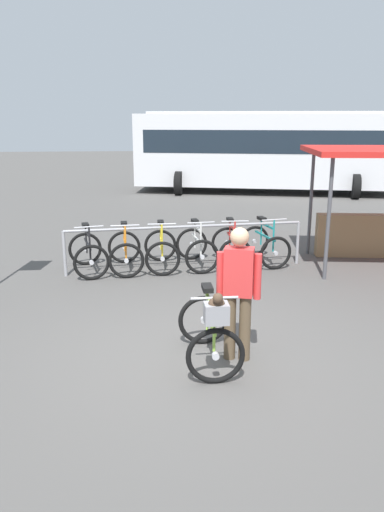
{
  "coord_description": "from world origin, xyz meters",
  "views": [
    {
      "loc": [
        -0.51,
        -5.69,
        2.85
      ],
      "look_at": [
        0.1,
        0.98,
        1.0
      ],
      "focal_mm": 35.25,
      "sensor_mm": 36.0,
      "label": 1
    }
  ],
  "objects_px": {
    "racked_bike_white": "(197,248)",
    "racked_bike_red": "(231,247)",
    "racked_bike_orange": "(125,252)",
    "bus_distant": "(267,147)",
    "person_with_featured_bike": "(238,288)",
    "featured_bicycle": "(211,329)",
    "racked_bike_yellow": "(161,250)",
    "market_stall": "(383,194)",
    "racked_bike_black": "(88,253)",
    "racked_bike_teal": "(265,245)"
  },
  "relations": [
    {
      "from": "racked_bike_teal",
      "to": "bus_distant",
      "type": "distance_m",
      "value": 10.24
    },
    {
      "from": "bus_distant",
      "to": "market_stall",
      "type": "xyz_separation_m",
      "value": [
        -0.01,
        -10.01,
        -0.35
      ]
    },
    {
      "from": "racked_bike_orange",
      "to": "featured_bicycle",
      "type": "xyz_separation_m",
      "value": [
        1.14,
        -4.04,
        0.12
      ]
    },
    {
      "from": "racked_bike_white",
      "to": "racked_bike_black",
      "type": "bearing_deg",
      "value": -174.4
    },
    {
      "from": "racked_bike_white",
      "to": "racked_bike_red",
      "type": "height_order",
      "value": "same"
    },
    {
      "from": "racked_bike_orange",
      "to": "person_with_featured_bike",
      "type": "height_order",
      "value": "person_with_featured_bike"
    },
    {
      "from": "racked_bike_red",
      "to": "racked_bike_teal",
      "type": "height_order",
      "value": "same"
    },
    {
      "from": "racked_bike_red",
      "to": "person_with_featured_bike",
      "type": "height_order",
      "value": "person_with_featured_bike"
    },
    {
      "from": "racked_bike_yellow",
      "to": "person_with_featured_bike",
      "type": "distance_m",
      "value": 4.04
    },
    {
      "from": "racked_bike_white",
      "to": "featured_bicycle",
      "type": "xyz_separation_m",
      "value": [
        -0.25,
        -4.17,
        0.12
      ]
    },
    {
      "from": "racked_bike_orange",
      "to": "racked_bike_yellow",
      "type": "distance_m",
      "value": 0.7
    },
    {
      "from": "racked_bike_red",
      "to": "person_with_featured_bike",
      "type": "xyz_separation_m",
      "value": [
        -0.6,
        -4.06,
        0.54
      ]
    },
    {
      "from": "racked_bike_orange",
      "to": "bus_distant",
      "type": "relative_size",
      "value": 0.11
    },
    {
      "from": "racked_bike_white",
      "to": "racked_bike_red",
      "type": "bearing_deg",
      "value": 5.6
    },
    {
      "from": "racked_bike_black",
      "to": "racked_bike_white",
      "type": "relative_size",
      "value": 1.03
    },
    {
      "from": "racked_bike_black",
      "to": "racked_bike_yellow",
      "type": "height_order",
      "value": "same"
    },
    {
      "from": "racked_bike_yellow",
      "to": "bus_distant",
      "type": "relative_size",
      "value": 0.11
    },
    {
      "from": "featured_bicycle",
      "to": "market_stall",
      "type": "distance_m",
      "value": 5.83
    },
    {
      "from": "racked_bike_black",
      "to": "bus_distant",
      "type": "xyz_separation_m",
      "value": [
        5.81,
        10.22,
        1.37
      ]
    },
    {
      "from": "racked_bike_yellow",
      "to": "racked_bike_white",
      "type": "height_order",
      "value": "same"
    },
    {
      "from": "featured_bicycle",
      "to": "market_stall",
      "type": "height_order",
      "value": "market_stall"
    },
    {
      "from": "racked_bike_yellow",
      "to": "person_with_featured_bike",
      "type": "relative_size",
      "value": 0.66
    },
    {
      "from": "racked_bike_white",
      "to": "racked_bike_teal",
      "type": "relative_size",
      "value": 0.97
    },
    {
      "from": "racked_bike_red",
      "to": "bus_distant",
      "type": "bearing_deg",
      "value": 73.07
    },
    {
      "from": "racked_bike_yellow",
      "to": "racked_bike_teal",
      "type": "height_order",
      "value": "same"
    },
    {
      "from": "racked_bike_black",
      "to": "racked_bike_white",
      "type": "xyz_separation_m",
      "value": [
        2.09,
        0.2,
        0.0
      ]
    },
    {
      "from": "person_with_featured_bike",
      "to": "bus_distant",
      "type": "distance_m",
      "value": 14.49
    },
    {
      "from": "racked_bike_teal",
      "to": "racked_bike_white",
      "type": "bearing_deg",
      "value": -174.4
    },
    {
      "from": "featured_bicycle",
      "to": "market_stall",
      "type": "relative_size",
      "value": 0.36
    },
    {
      "from": "racked_bike_red",
      "to": "bus_distant",
      "type": "relative_size",
      "value": 0.11
    },
    {
      "from": "racked_bike_orange",
      "to": "person_with_featured_bike",
      "type": "distance_m",
      "value": 4.17
    },
    {
      "from": "bus_distant",
      "to": "featured_bicycle",
      "type": "bearing_deg",
      "value": -105.66
    },
    {
      "from": "person_with_featured_bike",
      "to": "market_stall",
      "type": "relative_size",
      "value": 0.48
    },
    {
      "from": "racked_bike_white",
      "to": "racked_bike_red",
      "type": "xyz_separation_m",
      "value": [
        0.7,
        0.07,
        -0.0
      ]
    },
    {
      "from": "racked_bike_teal",
      "to": "person_with_featured_bike",
      "type": "relative_size",
      "value": 0.74
    },
    {
      "from": "bus_distant",
      "to": "person_with_featured_bike",
      "type": "bearing_deg",
      "value": -104.53
    },
    {
      "from": "racked_bike_black",
      "to": "bus_distant",
      "type": "bearing_deg",
      "value": 60.36
    },
    {
      "from": "racked_bike_red",
      "to": "featured_bicycle",
      "type": "distance_m",
      "value": 4.35
    },
    {
      "from": "bus_distant",
      "to": "racked_bike_orange",
      "type": "bearing_deg",
      "value": -116.76
    },
    {
      "from": "person_with_featured_bike",
      "to": "market_stall",
      "type": "height_order",
      "value": "market_stall"
    },
    {
      "from": "racked_bike_orange",
      "to": "racked_bike_black",
      "type": "bearing_deg",
      "value": -174.4
    },
    {
      "from": "featured_bicycle",
      "to": "bus_distant",
      "type": "bearing_deg",
      "value": 74.34
    },
    {
      "from": "racked_bike_teal",
      "to": "market_stall",
      "type": "height_order",
      "value": "market_stall"
    },
    {
      "from": "racked_bike_white",
      "to": "market_stall",
      "type": "xyz_separation_m",
      "value": [
        3.71,
        0.01,
        1.03
      ]
    },
    {
      "from": "racked_bike_yellow",
      "to": "featured_bicycle",
      "type": "relative_size",
      "value": 0.9
    },
    {
      "from": "racked_bike_red",
      "to": "bus_distant",
      "type": "distance_m",
      "value": 10.49
    },
    {
      "from": "featured_bicycle",
      "to": "racked_bike_red",
      "type": "bearing_deg",
      "value": 77.37
    },
    {
      "from": "racked_bike_white",
      "to": "person_with_featured_bike",
      "type": "bearing_deg",
      "value": -88.65
    },
    {
      "from": "racked_bike_white",
      "to": "racked_bike_orange",
      "type": "bearing_deg",
      "value": -174.4
    },
    {
      "from": "racked_bike_black",
      "to": "racked_bike_white",
      "type": "bearing_deg",
      "value": 5.6
    }
  ]
}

